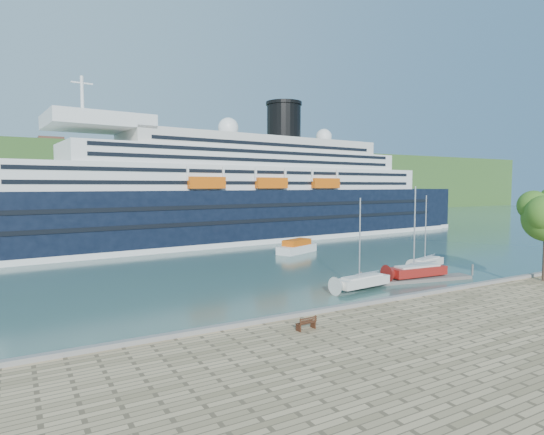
{
  "coord_description": "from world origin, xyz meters",
  "views": [
    {
      "loc": [
        -31.19,
        -26.84,
        10.28
      ],
      "look_at": [
        1.31,
        30.0,
        5.71
      ],
      "focal_mm": 30.0,
      "sensor_mm": 36.0,
      "label": 1
    }
  ],
  "objects": [
    {
      "name": "ground",
      "position": [
        0.0,
        0.0,
        0.0
      ],
      "size": [
        400.0,
        400.0,
        0.0
      ],
      "primitive_type": "plane",
      "color": "#2F544D",
      "rests_on": "ground"
    },
    {
      "name": "far_hillside",
      "position": [
        0.0,
        145.0,
        12.0
      ],
      "size": [
        400.0,
        50.0,
        24.0
      ],
      "primitive_type": "cube",
      "color": "#2F4E1F",
      "rests_on": "ground"
    },
    {
      "name": "quay_coping",
      "position": [
        0.0,
        -0.2,
        1.15
      ],
      "size": [
        220.0,
        0.5,
        0.3
      ],
      "primitive_type": "cube",
      "color": "slate",
      "rests_on": "promenade"
    },
    {
      "name": "cruise_ship",
      "position": [
        3.92,
        50.85,
        13.55
      ],
      "size": [
        121.74,
        27.57,
        27.1
      ],
      "primitive_type": null,
      "rotation": [
        0.0,
        0.0,
        0.08
      ],
      "color": "black",
      "rests_on": "ground"
    },
    {
      "name": "park_bench",
      "position": [
        -15.02,
        -2.96,
        1.47
      ],
      "size": [
        1.52,
        0.74,
        0.94
      ],
      "primitive_type": null,
      "rotation": [
        0.0,
        0.0,
        0.1
      ],
      "color": "#442413",
      "rests_on": "promenade"
    },
    {
      "name": "floating_pontoon",
      "position": [
        4.97,
        7.71,
        0.18
      ],
      "size": [
        16.08,
        5.07,
        0.36
      ],
      "primitive_type": null,
      "rotation": [
        0.0,
        0.0,
        -0.2
      ],
      "color": "slate",
      "rests_on": "ground"
    },
    {
      "name": "sailboat_white_near",
      "position": [
        -1.55,
        7.04,
        4.35
      ],
      "size": [
        6.91,
        2.64,
        8.7
      ],
      "primitive_type": null,
      "rotation": [
        0.0,
        0.0,
        0.12
      ],
      "color": "silver",
      "rests_on": "ground"
    },
    {
      "name": "sailboat_red",
      "position": [
        6.88,
        7.78,
        4.88
      ],
      "size": [
        7.71,
        2.7,
        9.77
      ],
      "primitive_type": null,
      "rotation": [
        0.0,
        0.0,
        -0.08
      ],
      "color": "maroon",
      "rests_on": "ground"
    },
    {
      "name": "sailboat_white_far",
      "position": [
        12.53,
        11.51,
        4.36
      ],
      "size": [
        7.0,
        3.79,
        8.72
      ],
      "primitive_type": null,
      "rotation": [
        0.0,
        0.0,
        0.3
      ],
      "color": "silver",
      "rests_on": "ground"
    },
    {
      "name": "tender_launch",
      "position": [
        6.47,
        31.34,
        1.04
      ],
      "size": [
        7.92,
        5.33,
        2.08
      ],
      "primitive_type": null,
      "rotation": [
        0.0,
        0.0,
        0.41
      ],
      "color": "#D3550C",
      "rests_on": "ground"
    }
  ]
}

